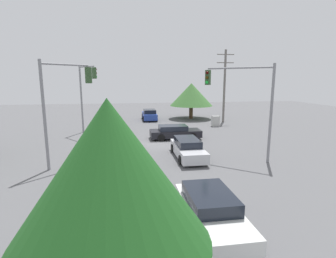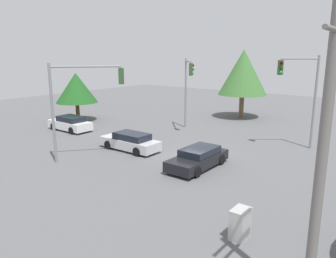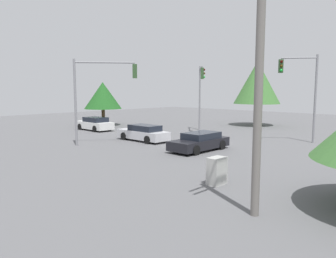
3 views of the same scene
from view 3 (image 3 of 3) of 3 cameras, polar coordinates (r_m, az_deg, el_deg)
The scene contains 11 objects.
ground_plane at distance 25.19m, azimuth 5.28°, elevation -2.79°, with size 80.00×80.00×0.00m, color #5B5B5E.
sedan_silver at distance 27.13m, azimuth -4.32°, elevation -0.71°, with size 1.86×4.77×1.33m.
sedan_white at distance 34.98m, azimuth -12.64°, elevation 0.88°, with size 1.95×4.50×1.38m.
sedan_dark at distance 22.87m, azimuth 5.53°, elevation -2.21°, with size 4.70×2.01×1.26m.
traffic_signal_main at distance 28.03m, azimuth 22.34°, elevation 7.24°, with size 1.99×2.48×6.93m.
traffic_signal_cross at distance 25.24m, azimuth -11.85°, elevation 7.32°, with size 3.74×3.13×6.47m.
traffic_signal_aux at distance 33.09m, azimuth 5.73°, elevation 7.29°, with size 2.67×2.46×6.61m.
utility_pole_tall at distance 11.02m, azimuth 15.61°, elevation 9.96°, with size 2.20×0.28×9.14m.
electrical_cabinet at distance 14.86m, azimuth 8.51°, elevation -7.22°, with size 0.86×0.58×1.23m, color #B2B2AD.
tree_far at distance 39.34m, azimuth -11.28°, elevation 5.73°, with size 4.35×4.35×5.10m.
tree_corner at distance 39.90m, azimuth 15.26°, elevation 7.81°, with size 5.35×5.35×7.53m.
Camera 3 is at (19.41, 15.50, 4.21)m, focal length 35.00 mm.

